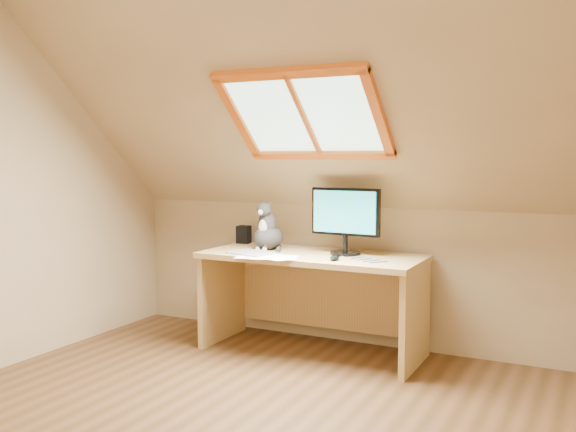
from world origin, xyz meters
The scene contains 10 objects.
ground centered at (0.00, 0.00, 0.00)m, with size 3.50×3.50×0.00m, color brown.
room_shell centered at (0.00, -0.09, 1.43)m, with size 3.52×3.52×2.41m.
desk centered at (-0.10, 1.45, 0.48)m, with size 1.52×0.67×0.70m.
monitor centered at (0.12, 1.44, 0.96)m, with size 0.49×0.21×0.46m.
cat centered at (-0.47, 1.42, 0.83)m, with size 0.22×0.26×0.37m.
desk_speaker centered at (-0.80, 1.63, 0.76)m, with size 0.09×0.09×0.13m, color black.
graphics_tablet centered at (-0.47, 1.18, 0.70)m, with size 0.31×0.22×0.01m, color #B2B2B7.
mouse centered at (0.15, 1.19, 0.71)m, with size 0.06×0.10×0.03m, color black.
papers centered at (-0.30, 1.12, 0.70)m, with size 0.35×0.30×0.01m.
cables centered at (0.24, 1.26, 0.70)m, with size 0.51×0.26×0.01m.
Camera 1 is at (1.72, -2.60, 1.37)m, focal length 40.00 mm.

